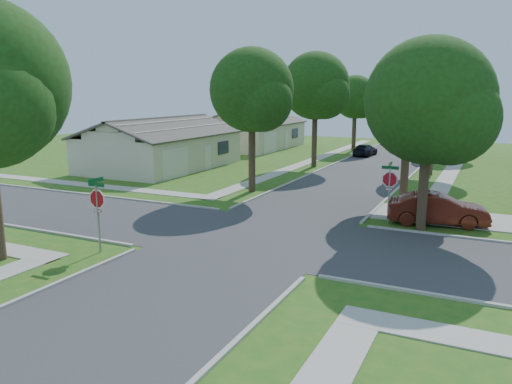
{
  "coord_description": "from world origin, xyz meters",
  "views": [
    {
      "loc": [
        9.05,
        -19.09,
        6.22
      ],
      "look_at": [
        -0.92,
        1.71,
        1.6
      ],
      "focal_mm": 35.0,
      "sensor_mm": 36.0,
      "label": 1
    }
  ],
  "objects_px": {
    "stop_sign_ne": "(390,182)",
    "car_curb_west": "(365,150)",
    "tree_w_far": "(356,99)",
    "car_driveway": "(437,209)",
    "stop_sign_sw": "(97,202)",
    "tree_ne_corner": "(430,107)",
    "tree_w_mid": "(316,89)",
    "house_nw_near": "(162,150)",
    "tree_w_near": "(253,94)",
    "car_curb_east": "(433,146)",
    "tree_e_near": "(410,103)",
    "tree_e_mid": "(436,92)",
    "tree_e_far": "(451,95)",
    "house_nw_far": "(252,134)"
  },
  "relations": [
    {
      "from": "stop_sign_ne",
      "to": "car_curb_west",
      "type": "distance_m",
      "value": 26.63
    },
    {
      "from": "tree_w_far",
      "to": "car_driveway",
      "type": "xyz_separation_m",
      "value": [
        11.5,
        -28.51,
        -4.75
      ]
    },
    {
      "from": "stop_sign_sw",
      "to": "car_driveway",
      "type": "distance_m",
      "value": 15.46
    },
    {
      "from": "tree_ne_corner",
      "to": "tree_w_mid",
      "type": "bearing_deg",
      "value": 123.22
    },
    {
      "from": "house_nw_near",
      "to": "car_curb_west",
      "type": "relative_size",
      "value": 3.39
    },
    {
      "from": "stop_sign_ne",
      "to": "tree_w_near",
      "type": "xyz_separation_m",
      "value": [
        -9.34,
        4.31,
        4.08
      ]
    },
    {
      "from": "car_curb_east",
      "to": "car_curb_west",
      "type": "relative_size",
      "value": 1.03
    },
    {
      "from": "car_driveway",
      "to": "car_curb_west",
      "type": "distance_m",
      "value": 26.5
    },
    {
      "from": "car_curb_west",
      "to": "tree_e_near",
      "type": "bearing_deg",
      "value": 112.72
    },
    {
      "from": "tree_e_near",
      "to": "tree_e_mid",
      "type": "bearing_deg",
      "value": 89.97
    },
    {
      "from": "tree_w_mid",
      "to": "tree_ne_corner",
      "type": "bearing_deg",
      "value": -56.78
    },
    {
      "from": "house_nw_near",
      "to": "car_curb_east",
      "type": "relative_size",
      "value": 3.3
    },
    {
      "from": "stop_sign_sw",
      "to": "tree_w_mid",
      "type": "xyz_separation_m",
      "value": [
        0.06,
        25.71,
        4.46
      ]
    },
    {
      "from": "car_driveway",
      "to": "house_nw_near",
      "type": "bearing_deg",
      "value": 55.91
    },
    {
      "from": "tree_e_near",
      "to": "tree_w_near",
      "type": "distance_m",
      "value": 9.41
    },
    {
      "from": "tree_w_near",
      "to": "stop_sign_ne",
      "type": "bearing_deg",
      "value": -24.74
    },
    {
      "from": "house_nw_near",
      "to": "car_driveway",
      "type": "bearing_deg",
      "value": -22.58
    },
    {
      "from": "tree_e_mid",
      "to": "car_curb_west",
      "type": "xyz_separation_m",
      "value": [
        -7.3,
        9.28,
        -5.67
      ]
    },
    {
      "from": "house_nw_near",
      "to": "tree_e_near",
      "type": "bearing_deg",
      "value": -16.11
    },
    {
      "from": "tree_e_mid",
      "to": "car_curb_east",
      "type": "distance_m",
      "value": 16.33
    },
    {
      "from": "tree_w_near",
      "to": "car_curb_east",
      "type": "height_order",
      "value": "tree_w_near"
    },
    {
      "from": "stop_sign_sw",
      "to": "tree_e_near",
      "type": "height_order",
      "value": "tree_e_near"
    },
    {
      "from": "stop_sign_ne",
      "to": "car_curb_east",
      "type": "bearing_deg",
      "value": 92.72
    },
    {
      "from": "tree_e_far",
      "to": "car_driveway",
      "type": "xyz_separation_m",
      "value": [
        2.1,
        -28.51,
        -5.22
      ]
    },
    {
      "from": "tree_e_far",
      "to": "house_nw_far",
      "type": "distance_m",
      "value": 21.31
    },
    {
      "from": "tree_w_mid",
      "to": "tree_ne_corner",
      "type": "relative_size",
      "value": 1.1
    },
    {
      "from": "tree_e_near",
      "to": "house_nw_near",
      "type": "distance_m",
      "value": 21.98
    },
    {
      "from": "tree_e_mid",
      "to": "tree_e_far",
      "type": "distance_m",
      "value": 13.0
    },
    {
      "from": "tree_w_far",
      "to": "stop_sign_sw",
      "type": "bearing_deg",
      "value": -90.07
    },
    {
      "from": "tree_ne_corner",
      "to": "tree_w_near",
      "type": "bearing_deg",
      "value": 156.44
    },
    {
      "from": "tree_e_mid",
      "to": "tree_ne_corner",
      "type": "relative_size",
      "value": 1.06
    },
    {
      "from": "stop_sign_ne",
      "to": "tree_ne_corner",
      "type": "height_order",
      "value": "tree_ne_corner"
    },
    {
      "from": "car_driveway",
      "to": "house_nw_far",
      "type": "bearing_deg",
      "value": 29.24
    },
    {
      "from": "tree_w_mid",
      "to": "car_curb_west",
      "type": "distance_m",
      "value": 11.19
    },
    {
      "from": "car_driveway",
      "to": "tree_w_far",
      "type": "bearing_deg",
      "value": 10.45
    },
    {
      "from": "house_nw_near",
      "to": "tree_w_near",
      "type": "bearing_deg",
      "value": -27.83
    },
    {
      "from": "stop_sign_sw",
      "to": "car_curb_east",
      "type": "xyz_separation_m",
      "value": [
        7.9,
        40.98,
        -1.33
      ]
    },
    {
      "from": "tree_e_near",
      "to": "car_curb_east",
      "type": "xyz_separation_m",
      "value": [
        -1.55,
        27.28,
        -4.94
      ]
    },
    {
      "from": "tree_e_near",
      "to": "tree_w_far",
      "type": "xyz_separation_m",
      "value": [
        -9.4,
        25.0,
        -0.14
      ]
    },
    {
      "from": "tree_e_far",
      "to": "tree_w_far",
      "type": "xyz_separation_m",
      "value": [
        -9.4,
        -0.0,
        -0.47
      ]
    },
    {
      "from": "house_nw_far",
      "to": "car_curb_east",
      "type": "xyz_separation_m",
      "value": [
        19.19,
        4.29,
        -0.81
      ]
    },
    {
      "from": "stop_sign_ne",
      "to": "tree_w_mid",
      "type": "relative_size",
      "value": 0.31
    },
    {
      "from": "house_nw_far",
      "to": "car_curb_west",
      "type": "bearing_deg",
      "value": -7.27
    },
    {
      "from": "tree_w_mid",
      "to": "stop_sign_ne",
      "type": "bearing_deg",
      "value": -60.2
    },
    {
      "from": "stop_sign_ne",
      "to": "tree_ne_corner",
      "type": "xyz_separation_m",
      "value": [
        1.66,
        -0.49,
        3.56
      ]
    },
    {
      "from": "tree_w_near",
      "to": "house_nw_near",
      "type": "distance_m",
      "value": 13.63
    },
    {
      "from": "tree_w_near",
      "to": "tree_w_far",
      "type": "xyz_separation_m",
      "value": [
        -0.01,
        25.0,
        -0.61
      ]
    },
    {
      "from": "tree_w_mid",
      "to": "tree_e_near",
      "type": "bearing_deg",
      "value": -51.95
    },
    {
      "from": "tree_ne_corner",
      "to": "car_curb_west",
      "type": "relative_size",
      "value": 2.16
    },
    {
      "from": "tree_e_far",
      "to": "car_curb_west",
      "type": "relative_size",
      "value": 2.18
    }
  ]
}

